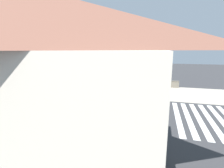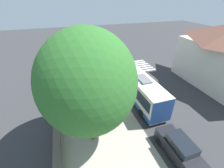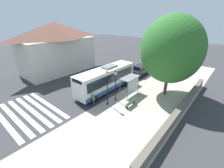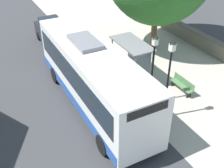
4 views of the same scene
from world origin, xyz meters
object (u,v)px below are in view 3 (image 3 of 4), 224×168
object	(u,v)px
bus_shelter	(131,81)
pedestrian	(93,98)
parked_car_behind_bus	(139,71)
street_lamp_near	(107,85)
bench	(131,103)
street_lamp_far	(116,83)
bus	(106,79)
shade_tree	(171,50)

from	to	relation	value
bus_shelter	pedestrian	world-z (taller)	bus_shelter
parked_car_behind_bus	street_lamp_near	bearing A→B (deg)	101.37
pedestrian	bench	xyz separation A→B (m)	(-3.62, -2.77, -0.56)
pedestrian	bench	bearing A→B (deg)	-142.57
street_lamp_far	parked_car_behind_bus	distance (m)	10.45
bus	shade_tree	distance (m)	9.54
shade_tree	bench	bearing A→B (deg)	71.68
parked_car_behind_bus	pedestrian	bearing A→B (deg)	95.08
pedestrian	street_lamp_far	world-z (taller)	street_lamp_far
bus	bench	bearing A→B (deg)	164.91
pedestrian	street_lamp_near	xyz separation A→B (m)	(-1.18, -1.29, 1.61)
shade_tree	parked_car_behind_bus	size ratio (longest dim) A/B	2.28
bus	bench	xyz separation A→B (m)	(-5.24, 1.41, -1.41)
bus_shelter	street_lamp_far	world-z (taller)	street_lamp_far
street_lamp_near	street_lamp_far	world-z (taller)	street_lamp_near
pedestrian	shade_tree	world-z (taller)	shade_tree
bus	street_lamp_near	world-z (taller)	street_lamp_near
bus	bus_shelter	distance (m)	3.61
bench	street_lamp_far	distance (m)	3.06
pedestrian	bus_shelter	bearing A→B (deg)	-107.94
pedestrian	parked_car_behind_bus	bearing A→B (deg)	-84.92
bus_shelter	pedestrian	bearing A→B (deg)	72.06
pedestrian	parked_car_behind_bus	xyz separation A→B (m)	(1.14, -12.81, -0.07)
bench	street_lamp_near	bearing A→B (deg)	31.19
bus	street_lamp_far	world-z (taller)	street_lamp_far
pedestrian	parked_car_behind_bus	distance (m)	12.86
pedestrian	bench	size ratio (longest dim) A/B	0.99
street_lamp_far	parked_car_behind_bus	xyz separation A→B (m)	(2.42, -10.06, -1.49)
bus	pedestrian	world-z (taller)	bus
pedestrian	shade_tree	xyz separation A→B (m)	(-5.56, -8.63, 5.28)
bus_shelter	parked_car_behind_bus	size ratio (longest dim) A/B	0.66
bus_shelter	street_lamp_far	bearing A→B (deg)	79.84
street_lamp_far	shade_tree	size ratio (longest dim) A/B	0.39
bus_shelter	bench	distance (m)	3.63
pedestrian	street_lamp_far	size ratio (longest dim) A/B	0.43
bus	street_lamp_near	size ratio (longest dim) A/B	2.32
bus	street_lamp_near	distance (m)	4.09
pedestrian	bench	distance (m)	4.60
shade_tree	street_lamp_far	bearing A→B (deg)	53.94
bus	pedestrian	size ratio (longest dim) A/B	5.92
bench	street_lamp_far	bearing A→B (deg)	0.64
street_lamp_near	parked_car_behind_bus	distance (m)	11.86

